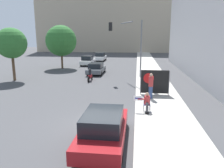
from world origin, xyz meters
TOP-DOWN VIEW (x-y plane):
  - ground_plane at (0.00, 0.00)m, footprint 160.00×160.00m
  - sidewalk_curb at (3.30, 15.00)m, footprint 3.36×90.00m
  - building_backdrop_far at (-2.00, 57.95)m, footprint 52.00×12.00m
  - seated_protester at (2.30, 2.17)m, footprint 0.99×0.77m
  - jogger_on_sidewalk at (2.70, 5.07)m, footprint 0.34×0.34m
  - pedestrian_behind at (3.00, 7.24)m, footprint 0.34×0.34m
  - protest_banner at (3.04, 6.21)m, footprint 2.22×0.06m
  - traffic_light_pole at (0.89, 13.08)m, footprint 3.45×3.22m
  - parked_car_curbside at (0.30, -1.85)m, footprint 1.85×4.63m
  - car_on_road_nearest at (-3.37, 15.93)m, footprint 1.78×4.46m
  - car_on_road_midblock at (-6.27, 23.92)m, footprint 1.73×4.26m
  - car_on_road_distant at (-5.31, 30.66)m, footprint 1.79×4.45m
  - motorcycle_on_road at (-3.20, 11.58)m, footprint 0.28×2.19m
  - street_tree_near_curb at (-11.23, 10.91)m, footprint 3.14×3.14m
  - street_tree_midblock at (-9.19, 20.15)m, footprint 4.38×4.38m

SIDE VIEW (x-z plane):
  - ground_plane at x=0.00m, z-range 0.00..0.00m
  - sidewalk_curb at x=3.30m, z-range 0.00..0.16m
  - motorcycle_on_road at x=-3.20m, z-range -0.10..1.20m
  - car_on_road_nearest at x=-3.37m, z-range 0.01..1.38m
  - parked_car_curbside at x=0.30m, z-range 0.00..1.49m
  - car_on_road_midblock at x=-6.27m, z-range -0.01..1.52m
  - car_on_road_distant at x=-5.31m, z-range -0.01..1.53m
  - seated_protester at x=2.30m, z-range 0.19..1.35m
  - pedestrian_behind at x=3.00m, z-range 0.18..1.98m
  - jogger_on_sidewalk at x=2.70m, z-range 0.18..2.03m
  - protest_banner at x=3.04m, z-range 0.21..2.12m
  - street_tree_near_curb at x=-11.23m, z-range 1.15..6.62m
  - street_tree_midblock at x=-9.19m, z-range 0.88..7.02m
  - traffic_light_pole at x=0.89m, z-range 1.25..7.37m
  - building_backdrop_far at x=-2.00m, z-range 0.00..23.06m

